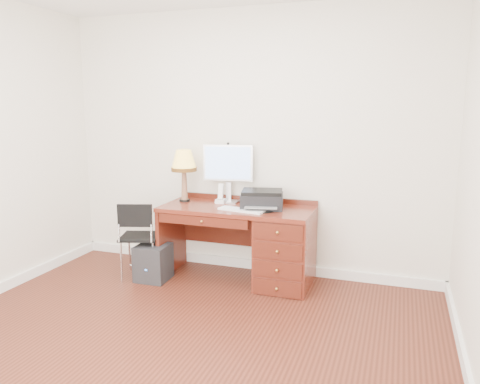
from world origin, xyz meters
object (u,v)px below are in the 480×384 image
at_px(monitor, 229,166).
at_px(equipment_box, 153,262).
at_px(leg_lamp, 184,164).
at_px(phone, 221,197).
at_px(chair, 137,232).
at_px(desk, 268,243).
at_px(printer, 262,199).

relative_size(monitor, equipment_box, 1.64).
height_order(leg_lamp, phone, leg_lamp).
distance_m(phone, chair, 0.92).
xyz_separation_m(desk, chair, (-1.29, -0.31, 0.07)).
bearing_deg(printer, equipment_box, -175.84).
bearing_deg(desk, equipment_box, -165.12).
bearing_deg(chair, equipment_box, -13.25).
relative_size(monitor, printer, 1.28).
height_order(monitor, phone, monitor).
distance_m(monitor, phone, 0.33).
relative_size(leg_lamp, equipment_box, 1.48).
relative_size(leg_lamp, phone, 2.67).
distance_m(desk, equipment_box, 1.18).
relative_size(leg_lamp, chair, 0.67).
height_order(chair, equipment_box, chair).
bearing_deg(equipment_box, leg_lamp, 61.63).
bearing_deg(leg_lamp, phone, 5.67).
bearing_deg(monitor, leg_lamp, -171.43).
relative_size(phone, equipment_box, 0.56).
relative_size(desk, leg_lamp, 2.79).
distance_m(monitor, equipment_box, 1.24).
height_order(phone, equipment_box, phone).
distance_m(phone, equipment_box, 0.95).
xyz_separation_m(printer, phone, (-0.47, 0.09, -0.03)).
bearing_deg(desk, leg_lamp, 175.42).
xyz_separation_m(phone, equipment_box, (-0.58, -0.41, -0.63)).
height_order(phone, chair, phone).
height_order(printer, leg_lamp, leg_lamp).
bearing_deg(printer, desk, -29.15).
height_order(printer, phone, phone).
xyz_separation_m(monitor, leg_lamp, (-0.44, -0.14, 0.02)).
bearing_deg(chair, phone, 11.97).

